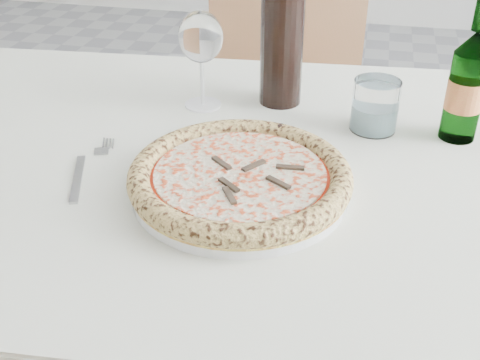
{
  "coord_description": "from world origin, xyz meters",
  "views": [
    {
      "loc": [
        0.3,
        -1.05,
        1.22
      ],
      "look_at": [
        0.14,
        -0.35,
        0.78
      ],
      "focal_mm": 45.0,
      "sensor_mm": 36.0,
      "label": 1
    }
  ],
  "objects_px": {
    "plate": "(240,187)",
    "wine_glass": "(201,39)",
    "chair_far": "(288,88)",
    "tumbler": "(375,109)",
    "dining_table": "(253,205)",
    "pizza": "(240,176)",
    "wine_bottle": "(282,32)",
    "beer_bottle": "(466,86)"
  },
  "relations": [
    {
      "from": "pizza",
      "to": "tumbler",
      "type": "xyz_separation_m",
      "value": [
        0.18,
        0.24,
        0.01
      ]
    },
    {
      "from": "plate",
      "to": "beer_bottle",
      "type": "height_order",
      "value": "beer_bottle"
    },
    {
      "from": "plate",
      "to": "pizza",
      "type": "xyz_separation_m",
      "value": [
        -0.0,
        -0.0,
        0.02
      ]
    },
    {
      "from": "wine_glass",
      "to": "wine_bottle",
      "type": "height_order",
      "value": "wine_bottle"
    },
    {
      "from": "wine_bottle",
      "to": "chair_far",
      "type": "bearing_deg",
      "value": 96.2
    },
    {
      "from": "chair_far",
      "to": "pizza",
      "type": "xyz_separation_m",
      "value": [
        0.06,
        -0.91,
        0.25
      ]
    },
    {
      "from": "pizza",
      "to": "wine_bottle",
      "type": "distance_m",
      "value": 0.34
    },
    {
      "from": "pizza",
      "to": "tumbler",
      "type": "height_order",
      "value": "tumbler"
    },
    {
      "from": "dining_table",
      "to": "pizza",
      "type": "distance_m",
      "value": 0.15
    },
    {
      "from": "plate",
      "to": "tumbler",
      "type": "bearing_deg",
      "value": 53.84
    },
    {
      "from": "pizza",
      "to": "wine_glass",
      "type": "bearing_deg",
      "value": 115.61
    },
    {
      "from": "dining_table",
      "to": "beer_bottle",
      "type": "height_order",
      "value": "beer_bottle"
    },
    {
      "from": "pizza",
      "to": "wine_glass",
      "type": "relative_size",
      "value": 1.8
    },
    {
      "from": "plate",
      "to": "wine_bottle",
      "type": "height_order",
      "value": "wine_bottle"
    },
    {
      "from": "wine_glass",
      "to": "plate",
      "type": "bearing_deg",
      "value": -64.39
    },
    {
      "from": "plate",
      "to": "wine_glass",
      "type": "distance_m",
      "value": 0.32
    },
    {
      "from": "plate",
      "to": "wine_bottle",
      "type": "xyz_separation_m",
      "value": [
        0.0,
        0.32,
        0.12
      ]
    },
    {
      "from": "chair_far",
      "to": "beer_bottle",
      "type": "bearing_deg",
      "value": -60.88
    },
    {
      "from": "dining_table",
      "to": "tumbler",
      "type": "height_order",
      "value": "tumbler"
    },
    {
      "from": "tumbler",
      "to": "beer_bottle",
      "type": "relative_size",
      "value": 0.39
    },
    {
      "from": "wine_glass",
      "to": "wine_bottle",
      "type": "xyz_separation_m",
      "value": [
        0.13,
        0.05,
        0.01
      ]
    },
    {
      "from": "plate",
      "to": "wine_glass",
      "type": "height_order",
      "value": "wine_glass"
    },
    {
      "from": "chair_far",
      "to": "wine_glass",
      "type": "bearing_deg",
      "value": -96.22
    },
    {
      "from": "chair_far",
      "to": "beer_bottle",
      "type": "xyz_separation_m",
      "value": [
        0.37,
        -0.67,
        0.31
      ]
    },
    {
      "from": "chair_far",
      "to": "tumbler",
      "type": "distance_m",
      "value": 0.76
    },
    {
      "from": "wine_bottle",
      "to": "pizza",
      "type": "bearing_deg",
      "value": -90.82
    },
    {
      "from": "dining_table",
      "to": "wine_bottle",
      "type": "bearing_deg",
      "value": 88.8
    },
    {
      "from": "dining_table",
      "to": "chair_far",
      "type": "relative_size",
      "value": 1.62
    },
    {
      "from": "wine_glass",
      "to": "chair_far",
      "type": "bearing_deg",
      "value": 83.78
    },
    {
      "from": "pizza",
      "to": "tumbler",
      "type": "relative_size",
      "value": 3.62
    },
    {
      "from": "pizza",
      "to": "beer_bottle",
      "type": "xyz_separation_m",
      "value": [
        0.31,
        0.24,
        0.06
      ]
    },
    {
      "from": "chair_far",
      "to": "wine_glass",
      "type": "height_order",
      "value": "same"
    },
    {
      "from": "wine_bottle",
      "to": "dining_table",
      "type": "bearing_deg",
      "value": -91.2
    },
    {
      "from": "dining_table",
      "to": "tumbler",
      "type": "bearing_deg",
      "value": 38.73
    },
    {
      "from": "chair_far",
      "to": "wine_glass",
      "type": "distance_m",
      "value": 0.73
    },
    {
      "from": "beer_bottle",
      "to": "wine_bottle",
      "type": "xyz_separation_m",
      "value": [
        -0.31,
        0.08,
        0.04
      ]
    },
    {
      "from": "chair_far",
      "to": "wine_bottle",
      "type": "distance_m",
      "value": 0.69
    },
    {
      "from": "chair_far",
      "to": "wine_bottle",
      "type": "relative_size",
      "value": 2.99
    },
    {
      "from": "pizza",
      "to": "beer_bottle",
      "type": "height_order",
      "value": "beer_bottle"
    },
    {
      "from": "chair_far",
      "to": "plate",
      "type": "distance_m",
      "value": 0.94
    },
    {
      "from": "tumbler",
      "to": "beer_bottle",
      "type": "height_order",
      "value": "beer_bottle"
    },
    {
      "from": "tumbler",
      "to": "pizza",
      "type": "bearing_deg",
      "value": -126.16
    }
  ]
}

